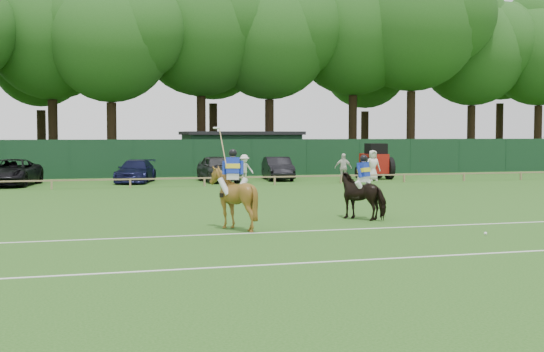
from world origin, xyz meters
name	(u,v)px	position (x,y,z in m)	size (l,w,h in m)	color
ground	(284,227)	(0.00, 0.00, 0.00)	(160.00, 160.00, 0.00)	#1E4C14
horse_dark	(363,196)	(3.21, 1.36, 0.79)	(0.85, 1.87, 1.58)	black
horse_chestnut	(233,198)	(-1.59, -0.02, 0.94)	(1.52, 1.71, 1.89)	brown
suv_black	(11,173)	(-9.17, 21.29, 0.73)	(2.43, 5.28, 1.47)	black
sedan_navy	(136,171)	(-2.32, 22.06, 0.67)	(1.87, 4.60, 1.33)	#111336
hatch_grey	(218,168)	(2.48, 21.44, 0.80)	(1.90, 4.71, 1.61)	#2F3032
estate_black	(278,168)	(6.42, 22.13, 0.71)	(1.51, 4.33, 1.43)	black
spectator_left	(244,169)	(3.76, 20.04, 0.83)	(1.07, 0.61, 1.65)	white
spectator_mid	(343,168)	(9.54, 19.02, 0.85)	(1.00, 0.42, 1.71)	silver
spectator_right	(373,166)	(11.71, 19.63, 0.94)	(0.92, 0.60, 1.88)	silver
rider_dark	(364,174)	(3.22, 1.35, 1.51)	(0.82, 0.70, 1.41)	silver
rider_chestnut	(233,171)	(-1.59, -0.03, 1.76)	(0.93, 0.71, 2.05)	silver
polo_ball	(486,233)	(4.98, -3.18, 0.04)	(0.09, 0.09, 0.09)	silver
pitch_lines	(323,244)	(0.00, -3.50, 0.01)	(60.00, 5.10, 0.01)	silver
pitch_rail	(186,178)	(0.00, 18.00, 0.45)	(62.10, 0.10, 0.50)	#997F5B
perimeter_fence	(164,158)	(0.00, 27.00, 1.25)	(92.08, 0.08, 2.50)	#14351E
utility_shed	(241,152)	(6.00, 30.00, 1.54)	(8.40, 4.40, 3.04)	#14331E
tree_row	(176,171)	(2.00, 35.00, 0.00)	(96.00, 12.00, 21.00)	#26561C
tractor	(375,162)	(12.61, 21.35, 1.07)	(1.99, 2.81, 2.26)	#9E160E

